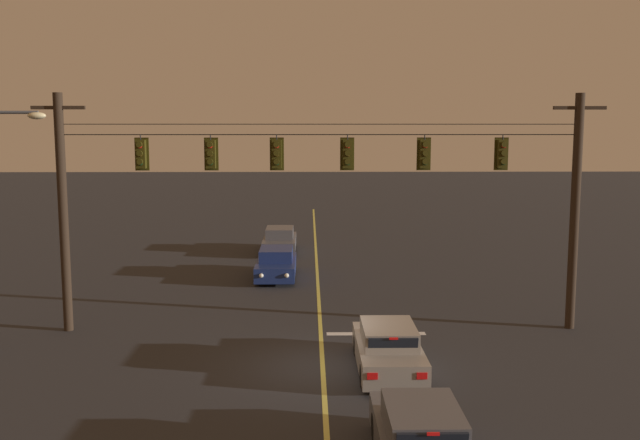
{
  "coord_description": "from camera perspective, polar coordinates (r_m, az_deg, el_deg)",
  "views": [
    {
      "loc": [
        -0.4,
        -20.12,
        7.06
      ],
      "look_at": [
        0.0,
        4.88,
        3.73
      ],
      "focal_mm": 39.54,
      "sensor_mm": 36.0,
      "label": 1
    }
  ],
  "objects": [
    {
      "name": "traffic_light_centre",
      "position": [
        24.02,
        -3.53,
        5.35
      ],
      "size": [
        0.48,
        0.41,
        1.22
      ],
      "color": "black"
    },
    {
      "name": "lane_centre_stripe",
      "position": [
        30.82,
        -0.15,
        -5.65
      ],
      "size": [
        0.14,
        60.0,
        0.01
      ],
      "primitive_type": "cube",
      "color": "#D1C64C",
      "rests_on": "ground"
    },
    {
      "name": "traffic_light_left_inner",
      "position": [
        24.23,
        -8.84,
        5.29
      ],
      "size": [
        0.48,
        0.41,
        1.22
      ],
      "color": "black"
    },
    {
      "name": "car_waiting_near_lane",
      "position": [
        20.88,
        5.53,
        -10.34
      ],
      "size": [
        1.8,
        4.33,
        1.39
      ],
      "color": "gray",
      "rests_on": "ground"
    },
    {
      "name": "traffic_light_far_right",
      "position": [
        24.89,
        14.55,
        5.2
      ],
      "size": [
        0.48,
        0.41,
        1.22
      ],
      "color": "black"
    },
    {
      "name": "car_oncoming_lead",
      "position": [
        33.17,
        -3.56,
        -3.58
      ],
      "size": [
        1.8,
        4.42,
        1.39
      ],
      "color": "navy",
      "rests_on": "ground"
    },
    {
      "name": "ground_plane",
      "position": [
        21.33,
        0.22,
        -11.75
      ],
      "size": [
        180.0,
        180.0,
        0.0
      ],
      "primitive_type": "plane",
      "color": "#28282B"
    },
    {
      "name": "stop_bar_paint",
      "position": [
        24.55,
        4.56,
        -9.15
      ],
      "size": [
        3.4,
        0.36,
        0.01
      ],
      "primitive_type": "cube",
      "color": "silver",
      "rests_on": "ground"
    },
    {
      "name": "car_oncoming_trailing",
      "position": [
        39.83,
        -3.28,
        -1.69
      ],
      "size": [
        1.8,
        4.42,
        1.39
      ],
      "color": "#4C4C51",
      "rests_on": "ground"
    },
    {
      "name": "car_waiting_second_near",
      "position": [
        15.36,
        8.24,
        -17.18
      ],
      "size": [
        1.8,
        4.33,
        1.39
      ],
      "color": "#4C4C51",
      "rests_on": "ground"
    },
    {
      "name": "traffic_light_leftmost",
      "position": [
        24.66,
        -14.3,
        5.19
      ],
      "size": [
        0.48,
        0.41,
        1.22
      ],
      "color": "black"
    },
    {
      "name": "signal_span_assembly",
      "position": [
        24.17,
        0.04,
        0.9
      ],
      "size": [
        19.4,
        0.32,
        8.19
      ],
      "color": "#2D2116",
      "rests_on": "ground"
    },
    {
      "name": "traffic_light_right_inner",
      "position": [
        24.03,
        2.23,
        5.36
      ],
      "size": [
        0.48,
        0.41,
        1.22
      ],
      "color": "black"
    },
    {
      "name": "traffic_light_rightmost",
      "position": [
        24.32,
        8.45,
        5.31
      ],
      "size": [
        0.48,
        0.41,
        1.22
      ],
      "color": "black"
    }
  ]
}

